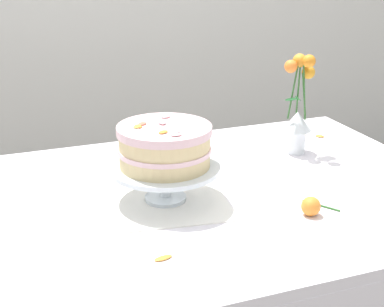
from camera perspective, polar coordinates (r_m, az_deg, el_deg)
dining_table at (r=1.62m, az=1.99°, el=-6.96°), size 1.40×1.00×0.74m
linen_napkin at (r=1.55m, az=-2.61°, el=-4.58°), size 0.36×0.36×0.00m
cake_stand at (r=1.52m, az=-2.66°, el=-1.78°), size 0.29×0.29×0.10m
layer_cake at (r=1.49m, az=-2.71°, el=0.77°), size 0.24×0.24×0.11m
flower_vase at (r=1.88m, az=10.36°, el=4.03°), size 0.11×0.10×0.32m
fallen_rose at (r=1.49m, az=11.60°, el=-5.09°), size 0.11×0.10×0.05m
loose_petal_0 at (r=2.09m, az=12.43°, el=1.68°), size 0.04×0.04×0.01m
loose_petal_1 at (r=1.28m, az=-2.84°, el=-10.19°), size 0.05×0.03×0.01m
loose_petal_2 at (r=1.81m, az=-5.83°, el=-0.91°), size 0.05×0.04×0.00m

